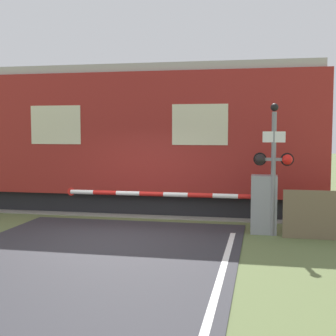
% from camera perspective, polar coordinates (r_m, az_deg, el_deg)
% --- Properties ---
extents(ground_plane, '(80.00, 80.00, 0.00)m').
position_cam_1_polar(ground_plane, '(10.71, -6.47, -8.55)').
color(ground_plane, '#5B6B3D').
extents(track_bed, '(36.00, 3.20, 0.13)m').
position_cam_1_polar(track_bed, '(14.52, -1.57, -4.91)').
color(track_bed, gray).
rests_on(track_bed, ground_plane).
extents(train, '(15.18, 2.74, 4.29)m').
position_cam_1_polar(train, '(15.12, -11.32, 3.64)').
color(train, black).
rests_on(train, ground_plane).
extents(crossing_barrier, '(5.24, 0.44, 1.38)m').
position_cam_1_polar(crossing_barrier, '(11.28, 9.88, -4.21)').
color(crossing_barrier, gray).
rests_on(crossing_barrier, ground_plane).
extents(signal_post, '(0.91, 0.26, 3.05)m').
position_cam_1_polar(signal_post, '(10.97, 12.74, 0.83)').
color(signal_post, gray).
rests_on(signal_post, ground_plane).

